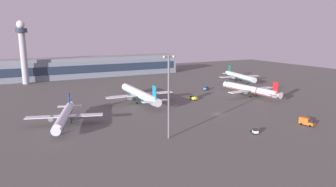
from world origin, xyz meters
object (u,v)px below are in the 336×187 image
airplane_taxiway_distant (251,90)px  airplane_mid_apron (140,94)px  control_tower (23,48)px  airplane_near_gate (240,76)px  catering_truck (307,122)px  pushback_tug (255,131)px  apron_light_east (169,92)px  airplane_far_stand (65,116)px  baggage_tractor (206,88)px  maintenance_van (193,98)px

airplane_taxiway_distant → airplane_mid_apron: 64.40m
control_tower → airplane_near_gate: bearing=-23.2°
control_tower → catering_truck: size_ratio=7.34×
pushback_tug → apron_light_east: (-30.06, 10.46, 15.31)m
airplane_far_stand → airplane_mid_apron: bearing=-134.3°
control_tower → baggage_tractor: (102.30, -78.02, -24.30)m
airplane_near_gate → catering_truck: 108.68m
airplane_mid_apron → maintenance_van: 29.59m
catering_truck → apron_light_east: apron_light_east is taller
airplane_taxiway_distant → maintenance_van: 35.14m
baggage_tractor → maintenance_van: (-22.89, -21.44, 0.00)m
airplane_far_stand → catering_truck: size_ratio=6.21×
airplane_far_stand → catering_truck: airplane_far_stand is taller
airplane_taxiway_distant → airplane_far_stand: bearing=179.6°
airplane_taxiway_distant → apron_light_east: (-73.93, -40.66, 12.30)m
control_tower → maintenance_van: size_ratio=9.75×
maintenance_van → apron_light_east: apron_light_east is taller
control_tower → baggage_tractor: size_ratio=9.73×
baggage_tractor → maintenance_van: bearing=103.8°
airplane_mid_apron → pushback_tug: (18.89, -65.53, -3.49)m
catering_truck → pushback_tug: size_ratio=1.73×
airplane_far_stand → airplane_mid_apron: (41.22, 22.80, 0.83)m
airplane_taxiway_distant → pushback_tug: (-43.88, -51.13, -3.01)m
airplane_taxiway_distant → airplane_near_gate: (29.82, 44.98, -0.13)m
airplane_far_stand → maintenance_van: (69.68, 15.40, -2.54)m
control_tower → catering_truck: bearing=-59.0°
control_tower → airplane_mid_apron: bearing=-61.0°
control_tower → airplane_far_stand: control_tower is taller
airplane_near_gate → pushback_tug: bearing=63.2°
airplane_far_stand → pushback_tug: airplane_far_stand is taller
maintenance_van → pushback_tug: size_ratio=1.31×
airplane_far_stand → pushback_tug: (60.11, -42.73, -2.66)m
catering_truck → airplane_near_gate: bearing=-130.7°
control_tower → pushback_tug: size_ratio=12.72×
airplane_mid_apron → baggage_tractor: size_ratio=10.25×
control_tower → catering_truck: control_tower is taller
airplane_taxiway_distant → apron_light_east: bearing=-156.2°
pushback_tug → apron_light_east: bearing=-0.1°
maintenance_van → catering_truck: (16.08, -59.48, 0.40)m
control_tower → apron_light_east: 152.68m
apron_light_east → catering_truck: bearing=-12.0°
airplane_near_gate → catering_truck: size_ratio=6.69×
airplane_mid_apron → airplane_near_gate: 97.51m
catering_truck → airplane_far_stand: bearing=-41.6°
airplane_taxiway_distant → airplane_near_gate: bearing=51.4°
maintenance_van → apron_light_east: (-39.62, -47.67, 15.20)m
airplane_taxiway_distant → airplane_mid_apron: bearing=162.1°
airplane_mid_apron → airplane_taxiway_distant: bearing=-12.4°
airplane_taxiway_distant → catering_truck: size_ratio=6.94×
airplane_near_gate → maintenance_van: bearing=41.3°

